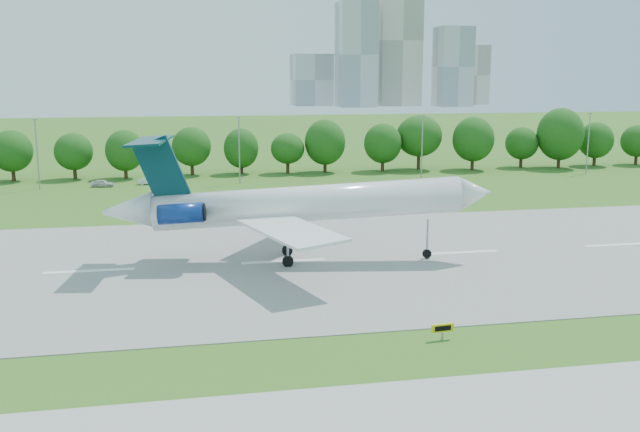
{
  "coord_description": "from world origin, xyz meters",
  "views": [
    {
      "loc": [
        -30.17,
        -48.33,
        19.83
      ],
      "look_at": [
        -17.34,
        18.0,
        6.32
      ],
      "focal_mm": 40.0,
      "sensor_mm": 36.0,
      "label": 1
    }
  ],
  "objects_px": {
    "airliner": "(288,203)",
    "taxi_sign_left": "(443,328)",
    "service_vehicle_a": "(149,181)",
    "service_vehicle_b": "(102,183)"
  },
  "relations": [
    {
      "from": "airliner",
      "to": "service_vehicle_a",
      "type": "distance_m",
      "value": 61.39
    },
    {
      "from": "taxi_sign_left",
      "to": "service_vehicle_b",
      "type": "xyz_separation_m",
      "value": [
        -33.12,
        82.26,
        -0.26
      ]
    },
    {
      "from": "airliner",
      "to": "taxi_sign_left",
      "type": "relative_size",
      "value": 23.2
    },
    {
      "from": "airliner",
      "to": "taxi_sign_left",
      "type": "height_order",
      "value": "airliner"
    },
    {
      "from": "airliner",
      "to": "service_vehicle_a",
      "type": "bearing_deg",
      "value": 113.9
    },
    {
      "from": "taxi_sign_left",
      "to": "service_vehicle_b",
      "type": "bearing_deg",
      "value": 106.7
    },
    {
      "from": "airliner",
      "to": "service_vehicle_b",
      "type": "relative_size",
      "value": 10.72
    },
    {
      "from": "airliner",
      "to": "taxi_sign_left",
      "type": "xyz_separation_m",
      "value": [
        8.05,
        -25.1,
        -5.42
      ]
    },
    {
      "from": "taxi_sign_left",
      "to": "service_vehicle_a",
      "type": "height_order",
      "value": "service_vehicle_a"
    },
    {
      "from": "airliner",
      "to": "service_vehicle_a",
      "type": "xyz_separation_m",
      "value": [
        -17.07,
        58.7,
        -5.71
      ]
    }
  ]
}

